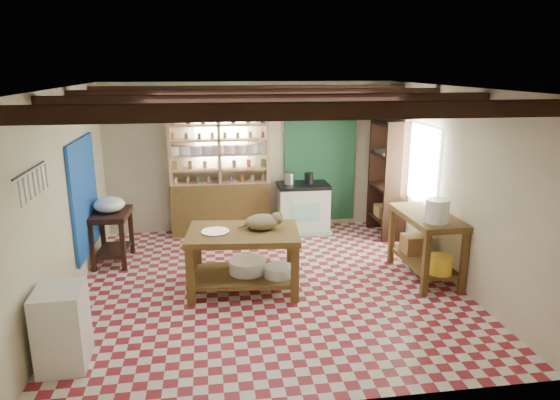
{
  "coord_description": "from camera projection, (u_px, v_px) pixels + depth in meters",
  "views": [
    {
      "loc": [
        -0.77,
        -6.15,
        2.86
      ],
      "look_at": [
        0.2,
        0.3,
        1.1
      ],
      "focal_mm": 32.0,
      "sensor_mm": 36.0,
      "label": 1
    }
  ],
  "objects": [
    {
      "name": "wall_back",
      "position": [
        250.0,
        157.0,
        8.77
      ],
      "size": [
        5.0,
        0.04,
        2.6
      ],
      "primitive_type": "cube",
      "color": "beige",
      "rests_on": "floor"
    },
    {
      "name": "window_back",
      "position": [
        221.0,
        135.0,
        8.58
      ],
      "size": [
        0.9,
        0.02,
        0.8
      ],
      "primitive_type": "cube",
      "color": "silver",
      "rests_on": "wall_back"
    },
    {
      "name": "basin_small",
      "position": [
        278.0,
        271.0,
        6.47
      ],
      "size": [
        0.42,
        0.42,
        0.13
      ],
      "primitive_type": "cylinder",
      "rotation": [
        0.0,
        0.0,
        -0.1
      ],
      "color": "white",
      "rests_on": "work_table"
    },
    {
      "name": "basin_large",
      "position": [
        248.0,
        266.0,
        6.59
      ],
      "size": [
        0.54,
        0.54,
        0.17
      ],
      "primitive_type": "cylinder",
      "rotation": [
        0.0,
        0.0,
        -0.1
      ],
      "color": "white",
      "rests_on": "work_table"
    },
    {
      "name": "steel_tray",
      "position": [
        215.0,
        232.0,
        6.34
      ],
      "size": [
        0.39,
        0.39,
        0.02
      ],
      "primitive_type": "cylinder",
      "rotation": [
        0.0,
        0.0,
        -0.1
      ],
      "color": "#B7B8BF",
      "rests_on": "work_table"
    },
    {
      "name": "kettle_left",
      "position": [
        289.0,
        178.0,
        8.62
      ],
      "size": [
        0.18,
        0.18,
        0.2
      ],
      "primitive_type": "cylinder",
      "rotation": [
        0.0,
        0.0,
        -0.02
      ],
      "color": "#B7B8BF",
      "rests_on": "stove"
    },
    {
      "name": "wall_front",
      "position": [
        307.0,
        266.0,
        4.0
      ],
      "size": [
        5.0,
        0.04,
        2.6
      ],
      "primitive_type": "cube",
      "color": "beige",
      "rests_on": "floor"
    },
    {
      "name": "kettle_right",
      "position": [
        309.0,
        178.0,
        8.67
      ],
      "size": [
        0.16,
        0.16,
        0.19
      ],
      "primitive_type": "cylinder",
      "rotation": [
        0.0,
        0.0,
        -0.02
      ],
      "color": "black",
      "rests_on": "stove"
    },
    {
      "name": "green_wall_patch",
      "position": [
        320.0,
        158.0,
        8.94
      ],
      "size": [
        1.3,
        0.04,
        2.3
      ],
      "primitive_type": "cube",
      "color": "#1F4E32",
      "rests_on": "wall_back"
    },
    {
      "name": "cat",
      "position": [
        262.0,
        222.0,
        6.44
      ],
      "size": [
        0.47,
        0.37,
        0.2
      ],
      "primitive_type": "ellipsoid",
      "rotation": [
        0.0,
        0.0,
        0.07
      ],
      "color": "#978358",
      "rests_on": "work_table"
    },
    {
      "name": "ceiling",
      "position": [
        268.0,
        88.0,
        6.05
      ],
      "size": [
        5.0,
        5.0,
        0.02
      ],
      "primitive_type": "cube",
      "color": "#47474C",
      "rests_on": "wall_back"
    },
    {
      "name": "right_counter",
      "position": [
        425.0,
        246.0,
        6.89
      ],
      "size": [
        0.65,
        1.28,
        0.91
      ],
      "primitive_type": "cube",
      "rotation": [
        0.0,
        0.0,
        0.01
      ],
      "color": "brown",
      "rests_on": "floor"
    },
    {
      "name": "yellow_tub",
      "position": [
        440.0,
        264.0,
        6.48
      ],
      "size": [
        0.32,
        0.32,
        0.23
      ],
      "primitive_type": "cylinder",
      "rotation": [
        0.0,
        0.0,
        0.01
      ],
      "color": "yellow",
      "rests_on": "right_counter"
    },
    {
      "name": "pot_rack",
      "position": [
        327.0,
        108.0,
        8.29
      ],
      "size": [
        0.86,
        0.12,
        0.36
      ],
      "primitive_type": "cube",
      "color": "black",
      "rests_on": "ceiling"
    },
    {
      "name": "wicker_basket",
      "position": [
        416.0,
        244.0,
        7.2
      ],
      "size": [
        0.38,
        0.3,
        0.26
      ],
      "primitive_type": "cube",
      "rotation": [
        0.0,
        0.0,
        0.01
      ],
      "color": "#9E7140",
      "rests_on": "right_counter"
    },
    {
      "name": "floor",
      "position": [
        269.0,
        285.0,
        6.73
      ],
      "size": [
        5.0,
        5.0,
        0.02
      ],
      "primitive_type": "cube",
      "color": "maroon",
      "rests_on": "ground"
    },
    {
      "name": "wall_left",
      "position": [
        63.0,
        199.0,
        6.03
      ],
      "size": [
        0.04,
        5.0,
        2.6
      ],
      "primitive_type": "cube",
      "color": "beige",
      "rests_on": "floor"
    },
    {
      "name": "white_bucket",
      "position": [
        437.0,
        211.0,
        6.39
      ],
      "size": [
        0.3,
        0.3,
        0.3
      ],
      "primitive_type": "cylinder",
      "rotation": [
        0.0,
        0.0,
        0.01
      ],
      "color": "white",
      "rests_on": "right_counter"
    },
    {
      "name": "tall_rack",
      "position": [
        387.0,
        178.0,
        8.51
      ],
      "size": [
        0.4,
        0.86,
        2.0
      ],
      "primitive_type": "cube",
      "color": "black",
      "rests_on": "floor"
    },
    {
      "name": "work_table",
      "position": [
        244.0,
        260.0,
        6.51
      ],
      "size": [
        1.51,
        1.09,
        0.81
      ],
      "primitive_type": "cube",
      "rotation": [
        0.0,
        0.0,
        -0.1
      ],
      "color": "brown",
      "rests_on": "floor"
    },
    {
      "name": "enamel_bowl",
      "position": [
        109.0,
        205.0,
        7.28
      ],
      "size": [
        0.46,
        0.46,
        0.22
      ],
      "primitive_type": "ellipsoid",
      "rotation": [
        0.0,
        0.0,
        -0.04
      ],
      "color": "white",
      "rests_on": "prep_table"
    },
    {
      "name": "white_cabinet",
      "position": [
        62.0,
        327.0,
        4.84
      ],
      "size": [
        0.47,
        0.55,
        0.8
      ],
      "primitive_type": "cube",
      "rotation": [
        0.0,
        0.0,
        0.04
      ],
      "color": "white",
      "rests_on": "floor"
    },
    {
      "name": "window_right",
      "position": [
        420.0,
        164.0,
        7.67
      ],
      "size": [
        0.02,
        1.3,
        1.2
      ],
      "primitive_type": "cube",
      "color": "silver",
      "rests_on": "wall_right"
    },
    {
      "name": "utensil_rail",
      "position": [
        31.0,
        182.0,
        4.77
      ],
      "size": [
        0.06,
        0.9,
        0.28
      ],
      "primitive_type": "cube",
      "color": "black",
      "rests_on": "wall_left"
    },
    {
      "name": "prep_table",
      "position": [
        112.0,
        237.0,
        7.41
      ],
      "size": [
        0.56,
        0.8,
        0.79
      ],
      "primitive_type": "cube",
      "rotation": [
        0.0,
        0.0,
        -0.04
      ],
      "color": "black",
      "rests_on": "floor"
    },
    {
      "name": "shelving_unit",
      "position": [
        220.0,
        171.0,
        8.57
      ],
      "size": [
        1.7,
        0.34,
        2.2
      ],
      "primitive_type": "cube",
      "color": "tan",
      "rests_on": "floor"
    },
    {
      "name": "stove",
      "position": [
        303.0,
        208.0,
        8.79
      ],
      "size": [
        0.9,
        0.61,
        0.87
      ],
      "primitive_type": "cube",
      "rotation": [
        0.0,
        0.0,
        -0.02
      ],
      "color": "beige",
      "rests_on": "floor"
    },
    {
      "name": "ceiling_beams",
      "position": [
        268.0,
        98.0,
        6.08
      ],
      "size": [
        5.0,
        3.8,
        0.15
      ],
      "primitive_type": "cube",
      "color": "black",
      "rests_on": "ceiling"
    },
    {
      "name": "wall_right",
      "position": [
        451.0,
        185.0,
        6.75
      ],
      "size": [
        0.04,
        5.0,
        2.6
      ],
      "primitive_type": "cube",
      "color": "beige",
      "rests_on": "floor"
    },
    {
      "name": "blue_wall_patch",
      "position": [
        85.0,
        196.0,
        6.95
      ],
      "size": [
        0.04,
        1.4,
        1.6
      ],
      "primitive_type": "cube",
      "color": "#164AA8",
      "rests_on": "wall_left"
    }
  ]
}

